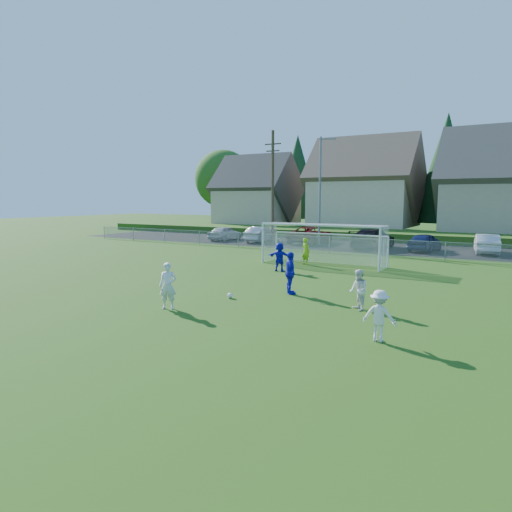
{
  "coord_description": "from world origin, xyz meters",
  "views": [
    {
      "loc": [
        10.38,
        -9.53,
        3.97
      ],
      "look_at": [
        0.0,
        8.0,
        1.4
      ],
      "focal_mm": 32.0,
      "sensor_mm": 36.0,
      "label": 1
    }
  ],
  "objects_px": {
    "player_white_a": "(168,286)",
    "car_a": "(225,233)",
    "car_e": "(425,242)",
    "car_f": "(487,244)",
    "soccer_ball": "(230,296)",
    "car_c": "(311,235)",
    "player_white_c": "(379,316)",
    "player_blue_b": "(280,257)",
    "player_blue_a": "(290,273)",
    "car_d": "(373,239)",
    "car_b": "(260,234)",
    "player_white_b": "(359,290)",
    "goalkeeper": "(306,251)",
    "soccer_goal": "(324,238)"
  },
  "relations": [
    {
      "from": "player_white_c",
      "to": "car_d",
      "type": "xyz_separation_m",
      "value": [
        -7.12,
        23.6,
        0.07
      ]
    },
    {
      "from": "soccer_ball",
      "to": "car_f",
      "type": "bearing_deg",
      "value": 70.67
    },
    {
      "from": "car_b",
      "to": "car_d",
      "type": "relative_size",
      "value": 0.77
    },
    {
      "from": "player_blue_b",
      "to": "player_blue_a",
      "type": "bearing_deg",
      "value": 118.2
    },
    {
      "from": "goalkeeper",
      "to": "car_a",
      "type": "distance_m",
      "value": 17.34
    },
    {
      "from": "player_blue_b",
      "to": "car_c",
      "type": "xyz_separation_m",
      "value": [
        -4.88,
        15.25,
        -0.04
      ]
    },
    {
      "from": "player_blue_b",
      "to": "car_e",
      "type": "relative_size",
      "value": 0.39
    },
    {
      "from": "player_white_c",
      "to": "goalkeeper",
      "type": "height_order",
      "value": "goalkeeper"
    },
    {
      "from": "soccer_ball",
      "to": "car_f",
      "type": "distance_m",
      "value": 23.21
    },
    {
      "from": "soccer_ball",
      "to": "car_b",
      "type": "bearing_deg",
      "value": 117.14
    },
    {
      "from": "player_white_b",
      "to": "car_c",
      "type": "relative_size",
      "value": 0.27
    },
    {
      "from": "goalkeeper",
      "to": "car_b",
      "type": "relative_size",
      "value": 0.38
    },
    {
      "from": "car_d",
      "to": "player_white_a",
      "type": "bearing_deg",
      "value": 91.88
    },
    {
      "from": "goalkeeper",
      "to": "player_blue_a",
      "type": "bearing_deg",
      "value": 132.3
    },
    {
      "from": "player_blue_a",
      "to": "player_white_c",
      "type": "bearing_deg",
      "value": -170.61
    },
    {
      "from": "player_blue_b",
      "to": "soccer_goal",
      "type": "bearing_deg",
      "value": -110.99
    },
    {
      "from": "car_a",
      "to": "car_c",
      "type": "xyz_separation_m",
      "value": [
        8.39,
        1.24,
        0.07
      ]
    },
    {
      "from": "car_c",
      "to": "car_d",
      "type": "xyz_separation_m",
      "value": [
        5.91,
        -1.23,
        0.04
      ]
    },
    {
      "from": "player_blue_a",
      "to": "car_d",
      "type": "xyz_separation_m",
      "value": [
        -2.15,
        19.15,
        -0.09
      ]
    },
    {
      "from": "car_e",
      "to": "car_b",
      "type": "bearing_deg",
      "value": 5.91
    },
    {
      "from": "player_white_b",
      "to": "player_blue_b",
      "type": "xyz_separation_m",
      "value": [
        -6.52,
        6.39,
        0.06
      ]
    },
    {
      "from": "car_c",
      "to": "soccer_goal",
      "type": "bearing_deg",
      "value": 118.27
    },
    {
      "from": "soccer_ball",
      "to": "goalkeeper",
      "type": "distance_m",
      "value": 10.25
    },
    {
      "from": "player_white_a",
      "to": "goalkeeper",
      "type": "distance_m",
      "value": 12.75
    },
    {
      "from": "player_white_b",
      "to": "soccer_ball",
      "type": "bearing_deg",
      "value": -122.47
    },
    {
      "from": "car_f",
      "to": "player_blue_b",
      "type": "bearing_deg",
      "value": 50.53
    },
    {
      "from": "player_blue_a",
      "to": "car_b",
      "type": "height_order",
      "value": "player_blue_a"
    },
    {
      "from": "soccer_ball",
      "to": "car_c",
      "type": "bearing_deg",
      "value": 105.88
    },
    {
      "from": "player_white_a",
      "to": "car_a",
      "type": "relative_size",
      "value": 0.42
    },
    {
      "from": "player_white_a",
      "to": "player_white_c",
      "type": "distance_m",
      "value": 7.62
    },
    {
      "from": "goalkeeper",
      "to": "soccer_goal",
      "type": "bearing_deg",
      "value": -127.85
    },
    {
      "from": "car_d",
      "to": "car_f",
      "type": "height_order",
      "value": "car_d"
    },
    {
      "from": "car_f",
      "to": "soccer_goal",
      "type": "height_order",
      "value": "soccer_goal"
    },
    {
      "from": "goalkeeper",
      "to": "car_f",
      "type": "xyz_separation_m",
      "value": [
        8.99,
        11.75,
        -0.1
      ]
    },
    {
      "from": "player_white_b",
      "to": "car_a",
      "type": "distance_m",
      "value": 28.42
    },
    {
      "from": "player_white_c",
      "to": "player_blue_b",
      "type": "bearing_deg",
      "value": -50.89
    },
    {
      "from": "player_white_b",
      "to": "car_e",
      "type": "height_order",
      "value": "player_white_b"
    },
    {
      "from": "car_a",
      "to": "car_f",
      "type": "distance_m",
      "value": 22.44
    },
    {
      "from": "player_white_a",
      "to": "car_d",
      "type": "relative_size",
      "value": 0.31
    },
    {
      "from": "goalkeeper",
      "to": "car_e",
      "type": "xyz_separation_m",
      "value": [
        4.85,
        10.95,
        -0.12
      ]
    },
    {
      "from": "car_c",
      "to": "car_e",
      "type": "xyz_separation_m",
      "value": [
        9.9,
        -1.25,
        -0.06
      ]
    },
    {
      "from": "player_blue_a",
      "to": "car_d",
      "type": "distance_m",
      "value": 19.27
    },
    {
      "from": "car_b",
      "to": "car_d",
      "type": "xyz_separation_m",
      "value": [
        10.47,
        -0.18,
        0.1
      ]
    },
    {
      "from": "player_white_a",
      "to": "car_d",
      "type": "distance_m",
      "value": 23.72
    },
    {
      "from": "player_white_c",
      "to": "car_e",
      "type": "xyz_separation_m",
      "value": [
        -3.13,
        23.58,
        -0.03
      ]
    },
    {
      "from": "soccer_ball",
      "to": "car_d",
      "type": "bearing_deg",
      "value": 91.21
    },
    {
      "from": "player_white_c",
      "to": "car_d",
      "type": "relative_size",
      "value": 0.27
    },
    {
      "from": "car_d",
      "to": "player_white_c",
      "type": "bearing_deg",
      "value": 109.87
    },
    {
      "from": "car_b",
      "to": "car_d",
      "type": "height_order",
      "value": "car_d"
    },
    {
      "from": "car_e",
      "to": "car_f",
      "type": "distance_m",
      "value": 4.22
    }
  ]
}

